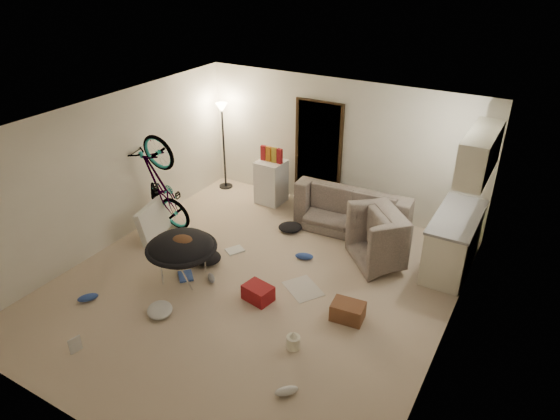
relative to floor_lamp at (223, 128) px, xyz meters
The scene contains 39 objects.
floor 3.81m from the floor_lamp, 47.83° to the right, with size 5.50×6.00×0.02m, color beige.
ceiling 3.77m from the floor_lamp, 47.83° to the right, with size 5.50×6.00×0.02m, color white.
wall_back 2.43m from the floor_lamp, ahead, with size 5.50×0.02×2.50m, color silver.
wall_front 6.15m from the floor_lamp, 67.02° to the right, with size 5.50×0.02×2.50m, color silver.
wall_left 2.67m from the floor_lamp, 97.74° to the right, with size 0.02×6.00×2.50m, color silver.
wall_right 5.80m from the floor_lamp, 27.18° to the right, with size 0.02×6.00×2.50m, color silver.
doorway 2.05m from the floor_lamp, ahead, with size 0.85×0.10×2.04m, color black.
door_trim 2.04m from the floor_lamp, ahead, with size 0.97×0.04×2.10m, color #322111.
floor_lamp is the anchor object (origin of this frame).
kitchen_counter 4.95m from the floor_lamp, ahead, with size 0.60×1.50×0.88m, color #ECE7CD.
counter_top 4.89m from the floor_lamp, ahead, with size 0.64×1.54×0.04m, color gray.
kitchen_uppers 5.04m from the floor_lamp, ahead, with size 0.38×1.40×0.65m, color #ECE7CD.
sofa 3.19m from the floor_lamp, ahead, with size 2.07×0.81×0.61m, color #333A33.
armchair 4.22m from the floor_lamp, 12.76° to the right, with size 1.03×0.90×0.67m, color #333A33.
bicycle 2.16m from the floor_lamp, 87.14° to the right, with size 0.66×1.89×0.99m, color black.
book_asset 5.33m from the floor_lamp, 76.52° to the right, with size 0.17×0.23×0.02m, color maroon.
mini_fridge 1.48m from the floor_lamp, ahead, with size 0.51×0.51×0.86m, color white.
snack_box_0 1.07m from the floor_lamp, ahead, with size 0.10×0.07×0.30m, color maroon.
snack_box_1 1.18m from the floor_lamp, ahead, with size 0.10×0.07×0.30m, color orange.
snack_box_2 1.30m from the floor_lamp, ahead, with size 0.10×0.07×0.30m, color gold.
snack_box_3 1.42m from the floor_lamp, ahead, with size 0.10×0.07×0.30m, color maroon.
saucer_chair 3.44m from the floor_lamp, 65.49° to the right, with size 1.07×1.07×0.76m.
hoodie 3.44m from the floor_lamp, 64.93° to the right, with size 0.48×0.40×0.22m, color #492C19.
sofa_drape 2.21m from the floor_lamp, ahead, with size 0.56×0.46×0.28m, color black.
tv_box 2.47m from the floor_lamp, 87.46° to the right, with size 0.11×0.91×0.60m, color silver.
drink_case_a 4.88m from the floor_lamp, 33.98° to the right, with size 0.44×0.31×0.25m, color brown.
drink_case_b 4.11m from the floor_lamp, 47.68° to the right, with size 0.41×0.30×0.23m, color maroon.
juicer 5.14m from the floor_lamp, 44.67° to the right, with size 0.18×0.18×0.25m.
newspaper 4.10m from the floor_lamp, 37.30° to the right, with size 0.44×0.58×0.01m, color beige.
book_blue 3.54m from the floor_lamp, 65.39° to the right, with size 0.21×0.29×0.03m, color #2E4DA8.
book_white 2.87m from the floor_lamp, 51.20° to the right, with size 0.22×0.28×0.03m, color silver.
shoe_0 3.42m from the floor_lamp, 30.92° to the right, with size 0.30×0.12×0.11m, color #2E4DA8.
shoe_1 2.31m from the floor_lamp, ahead, with size 0.27×0.11×0.10m, color slate.
shoe_2 4.37m from the floor_lamp, 82.68° to the right, with size 0.29×0.12×0.11m, color #2E4DA8.
shoe_3 3.60m from the floor_lamp, 58.28° to the right, with size 0.24×0.10×0.09m, color slate.
shoe_4 5.84m from the floor_lamp, 47.57° to the right, with size 0.28×0.11×0.10m, color white.
clothes_lump_a 3.10m from the floor_lamp, 61.03° to the right, with size 0.53×0.45×0.17m, color black.
clothes_lump_b 2.60m from the floor_lamp, 24.11° to the right, with size 0.43×0.37×0.13m, color black.
clothes_lump_c 4.37m from the floor_lamp, 67.09° to the right, with size 0.41×0.35×0.13m, color silver.
Camera 1 is at (3.41, -5.10, 4.52)m, focal length 32.00 mm.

